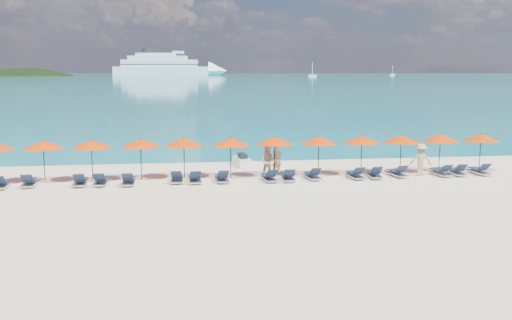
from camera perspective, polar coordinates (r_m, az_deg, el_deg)
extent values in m
plane|color=beige|center=(27.46, 0.85, -3.45)|extent=(1400.00, 1400.00, 0.00)
cube|color=#1FA9B2|center=(686.54, -7.55, 8.43)|extent=(1600.00, 1300.00, 0.01)
ellipsoid|color=black|center=(605.78, -21.80, 4.49)|extent=(162.00, 126.00, 85.50)
cube|color=white|center=(646.29, -9.43, 8.78)|extent=(105.42, 29.96, 9.45)
cone|color=white|center=(640.95, -3.82, 8.88)|extent=(22.91, 22.91, 20.80)
cube|color=white|center=(646.58, -9.61, 9.53)|extent=(84.44, 24.91, 7.56)
cube|color=white|center=(646.93, -9.80, 10.02)|extent=(65.62, 21.02, 4.73)
cube|color=white|center=(647.29, -9.97, 10.35)|extent=(44.64, 15.97, 3.31)
cube|color=black|center=(646.57, -9.61, 9.40)|extent=(85.49, 25.21, 0.85)
cube|color=black|center=(646.61, -9.62, 9.69)|extent=(83.38, 24.61, 0.85)
cylinder|color=black|center=(649.38, -11.14, 10.65)|extent=(4.16, 4.16, 5.20)
cube|color=white|center=(502.55, 5.65, 8.39)|extent=(6.87, 2.29, 1.83)
cylinder|color=white|center=(502.52, 5.66, 9.07)|extent=(0.41, 0.41, 11.46)
cube|color=white|center=(631.55, 13.48, 8.29)|extent=(5.63, 1.88, 1.50)
cylinder|color=white|center=(631.53, 13.50, 8.73)|extent=(0.34, 0.34, 9.39)
cube|color=white|center=(35.56, -1.41, -0.15)|extent=(1.06, 2.20, 0.48)
cube|color=black|center=(35.34, -1.34, 0.37)|extent=(0.55, 0.93, 0.31)
cylinder|color=black|center=(36.00, -1.62, 0.74)|extent=(0.49, 0.12, 0.05)
imported|color=tan|center=(32.22, 2.10, 0.06)|extent=(0.79, 0.71, 1.82)
imported|color=tan|center=(31.46, 1.23, -0.16)|extent=(0.98, 0.71, 1.81)
imported|color=tan|center=(33.31, 16.15, 0.01)|extent=(1.30, 0.94, 1.83)
cylinder|color=black|center=(32.20, -20.43, -0.18)|extent=(0.05, 0.05, 2.20)
cone|color=#E03400|center=(32.07, -20.52, 1.45)|extent=(2.10, 2.10, 0.42)
sphere|color=black|center=(32.05, -20.54, 1.84)|extent=(0.08, 0.08, 0.08)
cylinder|color=black|center=(31.64, -16.08, -0.11)|extent=(0.05, 0.05, 2.20)
cone|color=#E03400|center=(31.52, -16.15, 1.54)|extent=(2.10, 2.10, 0.42)
sphere|color=black|center=(31.49, -16.17, 1.94)|extent=(0.08, 0.08, 0.08)
cylinder|color=black|center=(31.57, -11.43, 0.04)|extent=(0.05, 0.05, 2.20)
cone|color=#E03400|center=(31.44, -11.48, 1.70)|extent=(2.10, 2.10, 0.42)
sphere|color=black|center=(31.42, -11.49, 2.10)|extent=(0.08, 0.08, 0.08)
cylinder|color=black|center=(31.58, -7.20, 0.16)|extent=(0.05, 0.05, 2.20)
cone|color=#E03400|center=(31.46, -7.23, 1.81)|extent=(2.10, 2.10, 0.42)
sphere|color=black|center=(31.43, -7.24, 2.21)|extent=(0.08, 0.08, 0.08)
cylinder|color=black|center=(31.45, -2.55, 0.18)|extent=(0.05, 0.05, 2.20)
cone|color=#E03400|center=(31.32, -2.56, 1.84)|extent=(2.10, 2.10, 0.42)
sphere|color=black|center=(31.29, -2.56, 2.24)|extent=(0.08, 0.08, 0.08)
cylinder|color=black|center=(31.94, 1.88, 0.32)|extent=(0.05, 0.05, 2.20)
cone|color=#E03400|center=(31.81, 1.89, 1.96)|extent=(2.10, 2.10, 0.42)
sphere|color=black|center=(31.78, 1.89, 2.35)|extent=(0.08, 0.08, 0.08)
cylinder|color=black|center=(32.28, 6.28, 0.36)|extent=(0.05, 0.05, 2.20)
cone|color=#E03400|center=(32.15, 6.30, 1.98)|extent=(2.10, 2.10, 0.42)
sphere|color=black|center=(32.13, 6.31, 2.37)|extent=(0.08, 0.08, 0.08)
cylinder|color=black|center=(32.99, 10.50, 0.45)|extent=(0.05, 0.05, 2.20)
cone|color=#E03400|center=(32.87, 10.54, 2.04)|extent=(2.10, 2.10, 0.42)
sphere|color=black|center=(32.84, 10.55, 2.42)|extent=(0.08, 0.08, 0.08)
cylinder|color=black|center=(33.77, 14.26, 0.52)|extent=(0.05, 0.05, 2.20)
cone|color=#E03400|center=(33.65, 14.32, 2.07)|extent=(2.10, 2.10, 0.42)
sphere|color=black|center=(33.62, 14.34, 2.44)|extent=(0.08, 0.08, 0.08)
cylinder|color=black|center=(34.93, 17.89, 0.63)|extent=(0.05, 0.05, 2.20)
cone|color=#E03400|center=(34.81, 17.96, 2.13)|extent=(2.10, 2.10, 0.42)
sphere|color=black|center=(34.79, 17.98, 2.49)|extent=(0.08, 0.08, 0.08)
cylinder|color=black|center=(35.92, 21.49, 0.66)|extent=(0.05, 0.05, 2.20)
cone|color=#E03400|center=(35.81, 21.58, 2.12)|extent=(2.10, 2.10, 0.42)
sphere|color=black|center=(35.79, 21.60, 2.47)|extent=(0.08, 0.08, 0.08)
cube|color=silver|center=(31.61, -24.10, -2.33)|extent=(0.77, 1.75, 0.06)
cube|color=#152339|center=(31.82, -24.04, -1.96)|extent=(0.65, 1.14, 0.04)
cube|color=silver|center=(31.50, -21.72, -2.22)|extent=(0.73, 1.74, 0.06)
cube|color=#152339|center=(31.71, -21.66, -1.85)|extent=(0.62, 1.13, 0.04)
cube|color=#152339|center=(30.89, -21.94, -1.67)|extent=(0.59, 0.57, 0.43)
cube|color=silver|center=(30.81, -17.17, -2.21)|extent=(0.72, 1.73, 0.06)
cube|color=#152339|center=(31.03, -17.14, -1.84)|extent=(0.62, 1.13, 0.04)
cube|color=#152339|center=(30.20, -17.31, -1.65)|extent=(0.58, 0.57, 0.43)
cube|color=silver|center=(30.65, -15.25, -2.19)|extent=(0.62, 1.70, 0.06)
cube|color=#152339|center=(30.87, -15.20, -1.80)|extent=(0.55, 1.10, 0.04)
cube|color=#152339|center=(30.04, -15.42, -1.62)|extent=(0.55, 0.54, 0.43)
cube|color=silver|center=(30.36, -12.63, -2.19)|extent=(0.64, 1.71, 0.06)
cube|color=#152339|center=(30.58, -12.60, -1.81)|extent=(0.57, 1.11, 0.04)
cube|color=#152339|center=(29.75, -12.72, -1.62)|extent=(0.56, 0.54, 0.43)
cube|color=silver|center=(30.56, -7.91, -1.99)|extent=(0.70, 1.73, 0.06)
cube|color=#152339|center=(30.77, -7.89, -1.60)|extent=(0.60, 1.12, 0.04)
cube|color=#152339|center=(29.94, -7.97, -1.41)|extent=(0.57, 0.56, 0.43)
cube|color=silver|center=(30.39, -6.11, -2.01)|extent=(0.67, 1.72, 0.06)
cube|color=#152339|center=(30.61, -6.14, -1.63)|extent=(0.58, 1.12, 0.04)
cube|color=#152339|center=(29.77, -6.06, -1.44)|extent=(0.57, 0.55, 0.43)
cube|color=silver|center=(30.46, -3.44, -1.95)|extent=(0.74, 1.74, 0.06)
cube|color=#152339|center=(30.67, -3.51, -1.57)|extent=(0.63, 1.14, 0.04)
cube|color=#152339|center=(29.85, -3.29, -1.37)|extent=(0.59, 0.58, 0.43)
cube|color=silver|center=(30.63, 1.32, -1.88)|extent=(0.79, 1.75, 0.06)
cube|color=#152339|center=(30.84, 1.21, -1.50)|extent=(0.66, 1.15, 0.04)
cube|color=#152339|center=(30.03, 1.60, -1.30)|extent=(0.60, 0.59, 0.43)
cube|color=silver|center=(30.79, 3.23, -1.83)|extent=(0.70, 1.73, 0.06)
cube|color=#152339|center=(31.01, 3.17, -1.45)|extent=(0.60, 1.13, 0.04)
cube|color=#152339|center=(30.18, 3.38, -1.26)|extent=(0.58, 0.56, 0.43)
cube|color=silver|center=(31.32, 5.64, -1.67)|extent=(0.75, 1.74, 0.06)
cube|color=#152339|center=(31.52, 5.51, -1.31)|extent=(0.63, 1.14, 0.04)
cube|color=#152339|center=(30.73, 5.97, -1.11)|extent=(0.59, 0.58, 0.43)
cube|color=silver|center=(31.83, 9.88, -1.59)|extent=(0.71, 1.73, 0.06)
cube|color=#152339|center=(32.04, 9.73, -1.23)|extent=(0.61, 1.13, 0.04)
cube|color=#152339|center=(31.26, 10.25, -1.03)|extent=(0.58, 0.57, 0.43)
cube|color=silver|center=(32.24, 11.71, -1.51)|extent=(0.78, 1.75, 0.06)
cube|color=#152339|center=(32.46, 11.62, -1.15)|extent=(0.65, 1.15, 0.04)
cube|color=#152339|center=(31.65, 11.97, -0.96)|extent=(0.60, 0.59, 0.43)
cube|color=silver|center=(32.90, 13.93, -1.38)|extent=(0.75, 1.74, 0.06)
cube|color=#152339|center=(33.10, 13.75, -1.03)|extent=(0.63, 1.14, 0.04)
cube|color=#152339|center=(32.35, 14.38, -0.84)|extent=(0.59, 0.58, 0.43)
cube|color=silver|center=(33.80, 17.98, -1.29)|extent=(0.78, 1.75, 0.06)
cube|color=#152339|center=(33.98, 17.77, -0.95)|extent=(0.65, 1.15, 0.04)
cube|color=#152339|center=(33.27, 18.50, -0.75)|extent=(0.60, 0.59, 0.43)
cube|color=silver|center=(34.32, 19.45, -1.21)|extent=(0.78, 1.75, 0.06)
cube|color=#152339|center=(34.52, 19.31, -0.88)|extent=(0.65, 1.15, 0.04)
cube|color=#152339|center=(33.75, 19.82, -0.69)|extent=(0.60, 0.59, 0.43)
cube|color=silver|center=(34.99, 21.41, -1.13)|extent=(0.68, 1.72, 0.06)
cube|color=#152339|center=(35.18, 21.21, -0.80)|extent=(0.59, 1.12, 0.04)
cube|color=#152339|center=(34.47, 21.92, -0.62)|extent=(0.57, 0.56, 0.43)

